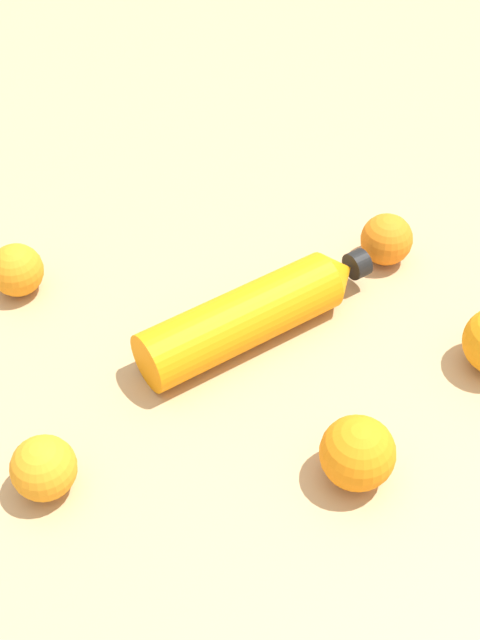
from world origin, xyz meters
The scene contains 6 objects.
ground_plane centered at (0.00, 0.00, 0.00)m, with size 2.40×2.40×0.00m, color tan.
water_bottle centered at (-0.01, 0.01, 0.04)m, with size 0.22×0.30×0.07m.
orange_0 centered at (-0.22, -0.09, 0.04)m, with size 0.08×0.08×0.08m, color orange.
orange_1 centered at (0.08, 0.31, 0.03)m, with size 0.07×0.07×0.07m, color orange.
orange_2 centered at (-0.22, 0.24, 0.03)m, with size 0.07×0.07×0.07m, color orange.
orange_3 centered at (0.13, -0.17, 0.03)m, with size 0.07×0.07×0.07m, color orange.
Camera 1 is at (-0.72, 0.05, 0.77)m, focal length 47.32 mm.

